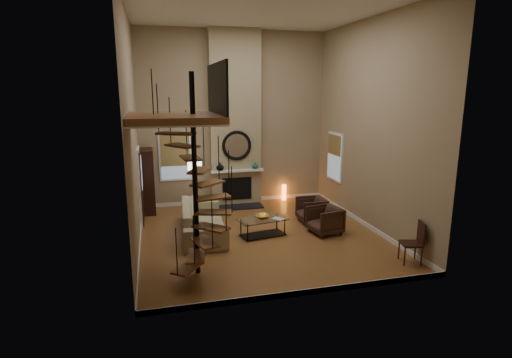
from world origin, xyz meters
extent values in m
cube|color=#A16934|center=(0.00, 0.00, -0.01)|extent=(6.00, 6.50, 0.01)
cube|color=#9E8966|center=(0.00, 3.25, 2.75)|extent=(6.00, 0.02, 5.50)
cube|color=#9E8966|center=(0.00, -3.25, 2.75)|extent=(6.00, 0.02, 5.50)
cube|color=#9E8966|center=(-3.00, 0.00, 2.75)|extent=(0.02, 6.50, 5.50)
cube|color=#9E8966|center=(3.00, 0.00, 2.75)|extent=(0.02, 6.50, 5.50)
cube|color=silver|center=(0.00, 0.00, 5.50)|extent=(6.00, 6.50, 0.01)
cube|color=white|center=(0.00, 3.24, 0.06)|extent=(6.00, 0.02, 0.12)
cube|color=white|center=(0.00, -3.24, 0.06)|extent=(6.00, 0.02, 0.12)
cube|color=white|center=(-2.99, 0.00, 0.06)|extent=(0.02, 6.50, 0.12)
cube|color=white|center=(2.99, 0.00, 0.06)|extent=(0.02, 6.50, 0.12)
cube|color=tan|center=(0.00, 3.06, 2.75)|extent=(1.60, 0.38, 5.50)
cube|color=black|center=(0.00, 2.57, 0.02)|extent=(1.50, 0.60, 0.04)
cube|color=black|center=(0.00, 2.86, 0.55)|extent=(0.95, 0.02, 0.72)
cube|color=white|center=(0.00, 2.78, 1.15)|extent=(1.70, 0.18, 0.06)
torus|color=black|center=(0.00, 2.84, 1.95)|extent=(0.94, 0.10, 0.94)
cylinder|color=white|center=(0.00, 2.85, 1.95)|extent=(0.80, 0.01, 0.80)
imported|color=black|center=(-0.55, 2.82, 1.30)|extent=(0.24, 0.24, 0.25)
imported|color=#175251|center=(0.60, 2.82, 1.28)|extent=(0.20, 0.20, 0.21)
cube|color=white|center=(-1.90, 3.23, 1.60)|extent=(1.02, 0.04, 1.52)
cube|color=#8C9EB2|center=(-1.90, 3.21, 1.60)|extent=(0.90, 0.01, 1.40)
cube|color=#9F8447|center=(-1.90, 3.19, 1.81)|extent=(0.90, 0.01, 0.98)
cube|color=white|center=(2.98, 2.00, 1.60)|extent=(0.04, 1.02, 1.52)
cube|color=#8C9EB2|center=(2.96, 2.00, 1.60)|extent=(0.01, 0.90, 1.40)
cube|color=#9F8447|center=(2.94, 2.00, 1.98)|extent=(0.01, 0.90, 0.63)
cube|color=white|center=(-2.97, 1.80, 1.05)|extent=(0.06, 1.05, 2.16)
cube|color=black|center=(-2.94, 1.80, 1.02)|extent=(0.05, 0.90, 2.05)
cube|color=#8C9EB2|center=(-2.90, 1.80, 1.45)|extent=(0.01, 0.60, 0.90)
cube|color=brown|center=(-2.15, -1.80, 3.18)|extent=(1.70, 2.20, 0.12)
cube|color=white|center=(-2.15, -1.80, 3.10)|extent=(1.70, 2.20, 0.03)
cube|color=black|center=(-1.33, -1.80, 3.71)|extent=(0.04, 2.20, 0.94)
cylinder|color=black|center=(-1.80, -1.80, 2.01)|extent=(0.10, 0.10, 4.02)
cube|color=brown|center=(-2.02, -2.08, 0.26)|extent=(0.71, 0.78, 0.04)
cylinder|color=black|center=(-2.24, -2.37, 0.73)|extent=(0.02, 0.02, 0.94)
cube|color=brown|center=(-1.86, -2.15, 0.52)|extent=(0.46, 0.77, 0.04)
cylinder|color=black|center=(-1.93, -2.51, 0.99)|extent=(0.02, 0.02, 0.94)
cube|color=brown|center=(-1.69, -2.14, 0.78)|extent=(0.55, 0.79, 0.04)
cylinder|color=black|center=(-1.58, -2.48, 1.25)|extent=(0.02, 0.02, 0.94)
cube|color=brown|center=(-1.54, -2.05, 1.04)|extent=(0.75, 0.74, 0.04)
cylinder|color=black|center=(-1.28, -2.30, 1.51)|extent=(0.02, 0.02, 0.94)
cube|color=brown|center=(-1.45, -1.90, 1.30)|extent=(0.79, 0.53, 0.04)
cylinder|color=black|center=(-1.11, -2.00, 1.77)|extent=(0.02, 0.02, 0.94)
cube|color=brown|center=(-1.45, -1.73, 1.56)|extent=(0.77, 0.48, 0.04)
cylinder|color=black|center=(-1.10, -1.65, 2.03)|extent=(0.02, 0.02, 0.94)
cube|color=brown|center=(-1.52, -1.57, 1.82)|extent=(0.77, 0.72, 0.04)
cylinder|color=black|center=(-1.25, -1.34, 2.29)|extent=(0.02, 0.02, 0.94)
cube|color=brown|center=(-1.67, -1.47, 2.08)|extent=(0.58, 0.79, 0.04)
cylinder|color=black|center=(-1.53, -1.13, 2.55)|extent=(0.02, 0.02, 0.94)
cube|color=brown|center=(-1.84, -1.44, 2.34)|extent=(0.41, 0.75, 0.04)
cylinder|color=black|center=(-1.88, -1.08, 2.81)|extent=(0.02, 0.02, 0.94)
cube|color=brown|center=(-2.00, -1.50, 2.60)|extent=(0.68, 0.79, 0.04)
cylinder|color=black|center=(-2.20, -1.20, 3.07)|extent=(0.02, 0.02, 0.94)
cube|color=brown|center=(-2.12, -1.63, 2.86)|extent=(0.80, 0.64, 0.04)
cylinder|color=black|center=(-2.44, -1.46, 3.33)|extent=(0.02, 0.02, 0.94)
cube|color=brown|center=(-2.16, -1.80, 3.12)|extent=(0.72, 0.34, 0.04)
cylinder|color=black|center=(-2.52, -1.80, 3.59)|extent=(0.02, 0.02, 0.94)
cube|color=black|center=(-2.78, 2.77, 0.95)|extent=(0.42, 0.89, 1.99)
imported|color=tan|center=(-1.42, 0.48, 0.40)|extent=(1.22, 2.75, 0.79)
imported|color=#3B231B|center=(1.77, 0.69, 0.35)|extent=(0.77, 0.75, 0.69)
imported|color=#3B231B|center=(1.75, -0.27, 0.35)|extent=(0.89, 0.88, 0.71)
cube|color=silver|center=(0.06, -0.06, 0.44)|extent=(1.34, 0.83, 0.02)
cube|color=black|center=(0.06, -0.06, 0.03)|extent=(1.22, 0.71, 0.02)
cylinder|color=black|center=(-0.41, -0.37, 0.22)|extent=(0.04, 0.04, 0.46)
cylinder|color=black|center=(0.61, -0.19, 0.22)|extent=(0.04, 0.04, 0.46)
cylinder|color=black|center=(-0.49, 0.06, 0.22)|extent=(0.04, 0.04, 0.46)
cylinder|color=black|center=(0.53, 0.25, 0.22)|extent=(0.04, 0.04, 0.46)
imported|color=gold|center=(0.06, -0.01, 0.50)|extent=(0.38, 0.38, 0.09)
imported|color=gray|center=(0.41, -0.21, 0.46)|extent=(0.34, 0.35, 0.03)
cylinder|color=black|center=(-1.41, 2.10, 0.01)|extent=(0.37, 0.37, 0.03)
cylinder|color=black|center=(-1.41, 2.10, 0.80)|extent=(0.04, 0.04, 1.59)
cylinder|color=#F2E5C6|center=(-1.41, 2.10, 1.55)|extent=(0.41, 0.41, 0.33)
cylinder|color=orange|center=(1.67, 3.08, 0.25)|extent=(0.15, 0.15, 0.53)
cube|color=black|center=(2.71, -2.47, 0.44)|extent=(0.49, 0.49, 0.05)
cube|color=black|center=(2.91, -2.52, 0.70)|extent=(0.13, 0.38, 0.47)
cylinder|color=black|center=(2.49, -2.60, 0.21)|extent=(0.04, 0.04, 0.38)
cylinder|color=black|center=(2.84, -2.69, 0.21)|extent=(0.04, 0.04, 0.38)
cylinder|color=black|center=(2.58, -2.25, 0.21)|extent=(0.04, 0.04, 0.38)
cylinder|color=black|center=(2.93, -2.34, 0.21)|extent=(0.04, 0.04, 0.38)
camera|label=1|loc=(-2.57, -9.60, 3.71)|focal=28.49mm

